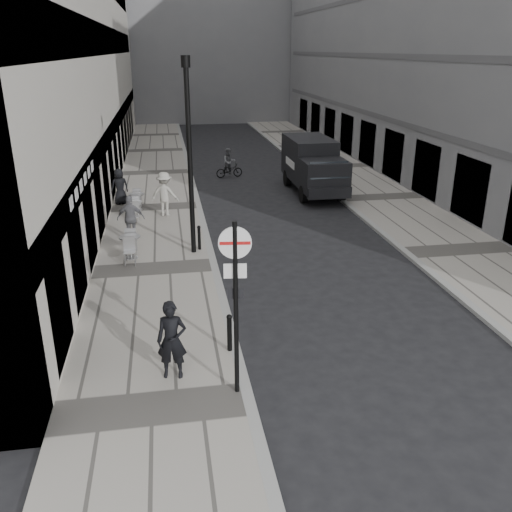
{
  "coord_description": "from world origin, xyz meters",
  "views": [
    {
      "loc": [
        -1.43,
        -6.74,
        6.99
      ],
      "look_at": [
        0.99,
        7.62,
        1.4
      ],
      "focal_mm": 38.0,
      "sensor_mm": 36.0,
      "label": 1
    }
  ],
  "objects_px": {
    "lamppost": "(189,149)",
    "panel_van": "(313,163)",
    "cyclist": "(229,166)",
    "sign_post": "(236,287)",
    "walking_man": "(172,340)"
  },
  "relations": [
    {
      "from": "walking_man",
      "to": "cyclist",
      "type": "distance_m",
      "value": 20.62
    },
    {
      "from": "lamppost",
      "to": "panel_van",
      "type": "bearing_deg",
      "value": 51.17
    },
    {
      "from": "lamppost",
      "to": "cyclist",
      "type": "height_order",
      "value": "lamppost"
    },
    {
      "from": "sign_post",
      "to": "cyclist",
      "type": "height_order",
      "value": "sign_post"
    },
    {
      "from": "sign_post",
      "to": "cyclist",
      "type": "bearing_deg",
      "value": 90.47
    },
    {
      "from": "walking_man",
      "to": "panel_van",
      "type": "xyz_separation_m",
      "value": [
        7.52,
        16.1,
        0.49
      ]
    },
    {
      "from": "walking_man",
      "to": "panel_van",
      "type": "bearing_deg",
      "value": 72.75
    },
    {
      "from": "lamppost",
      "to": "cyclist",
      "type": "xyz_separation_m",
      "value": [
        2.8,
        12.38,
        -3.18
      ]
    },
    {
      "from": "panel_van",
      "to": "cyclist",
      "type": "distance_m",
      "value": 5.72
    },
    {
      "from": "lamppost",
      "to": "panel_van",
      "type": "distance_m",
      "value": 10.78
    },
    {
      "from": "walking_man",
      "to": "panel_van",
      "type": "distance_m",
      "value": 17.77
    },
    {
      "from": "sign_post",
      "to": "panel_van",
      "type": "bearing_deg",
      "value": 76.82
    },
    {
      "from": "panel_van",
      "to": "cyclist",
      "type": "bearing_deg",
      "value": 132.23
    },
    {
      "from": "lamppost",
      "to": "panel_van",
      "type": "relative_size",
      "value": 1.16
    },
    {
      "from": "sign_post",
      "to": "lamppost",
      "type": "bearing_deg",
      "value": 99.59
    }
  ]
}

